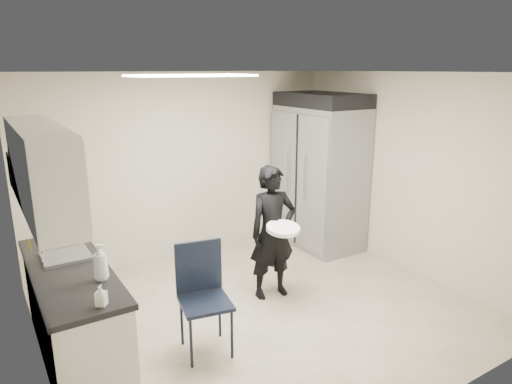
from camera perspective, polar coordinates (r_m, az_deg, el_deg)
floor at (r=5.33m, az=0.86°, el=-14.45°), size 4.50×4.50×0.00m
ceiling at (r=4.64m, az=0.99°, el=14.72°), size 4.50×4.50×0.00m
back_wall at (r=6.54m, az=-8.66°, el=3.23°), size 4.50×0.00×4.50m
left_wall at (r=4.12m, az=-26.49°, el=-5.42°), size 0.00×4.00×4.00m
right_wall at (r=6.30m, az=18.37°, el=2.15°), size 0.00×4.00×4.00m
ceiling_panel at (r=4.70m, az=-8.12°, el=14.22°), size 1.20×0.60×0.02m
lower_counter at (r=4.68m, az=-21.74°, el=-14.13°), size 0.60×1.90×0.86m
countertop at (r=4.48m, az=-22.31°, el=-9.03°), size 0.64×1.95×0.05m
sink at (r=4.72m, az=-22.61°, el=-8.03°), size 0.42×0.40×0.14m
faucet at (r=4.65m, az=-25.23°, el=-6.71°), size 0.02×0.02×0.24m
upper_cabinets at (r=4.19m, az=-25.27°, el=2.54°), size 0.35×1.80×0.75m
towel_dispenser at (r=5.35m, az=-27.32°, el=2.52°), size 0.22×0.30×0.35m
notice_sticker_left at (r=4.24m, az=-26.43°, el=-6.00°), size 0.00×0.12×0.07m
notice_sticker_right at (r=4.44m, az=-26.66°, el=-5.65°), size 0.00×0.12×0.07m
commercial_fridge at (r=6.94m, az=7.89°, el=1.82°), size 0.80×1.35×2.10m
fridge_compressor at (r=6.77m, az=8.25°, el=11.33°), size 0.80×1.35×0.20m
folding_chair at (r=4.43m, az=-6.34°, el=-13.62°), size 0.53×0.53×1.02m
man_tuxedo at (r=5.33m, az=2.09°, el=-5.08°), size 0.62×0.45×1.58m
bucket_lid at (r=5.08m, az=3.40°, el=-4.57°), size 0.42×0.42×0.05m
soap_bottle_a at (r=4.09m, az=-18.89°, el=-8.27°), size 0.17×0.17×0.32m
soap_bottle_b at (r=3.70m, az=-18.81°, el=-12.12°), size 0.10×0.10×0.16m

